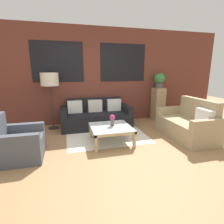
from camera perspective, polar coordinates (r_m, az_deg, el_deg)
The scene contains 11 objects.
ground_plane at distance 3.33m, azimuth 0.54°, elevation -14.69°, with size 16.00×16.00×0.00m, color #9E754C.
wall_back_brick at distance 5.34m, azimuth -6.52°, elevation 11.56°, with size 8.40×0.09×2.80m.
rug at distance 4.47m, azimuth -2.14°, elevation -7.13°, with size 1.93×1.71×0.00m.
couch_dark at distance 5.02m, azimuth -5.24°, elevation -1.48°, with size 1.93×0.88×0.78m.
settee_vintage at distance 4.55m, azimuth 23.57°, elevation -3.83°, with size 0.80×1.46×0.92m.
armchair_corner at distance 3.63m, azimuth -28.50°, elevation -9.18°, with size 0.80×0.80×0.84m.
coffee_table at distance 3.87m, azimuth -0.39°, elevation -5.51°, with size 0.88×0.88×0.37m.
floor_lamp at distance 4.92m, azimuth -19.69°, elevation 9.61°, with size 0.46×0.46×1.52m.
drawer_cabinet at distance 5.87m, azimuth 14.76°, elevation 2.59°, with size 0.33×0.39×1.03m.
potted_plant at distance 5.78m, azimuth 15.22°, elevation 10.12°, with size 0.34×0.34×0.46m.
flower_vase at distance 3.85m, azimuth 0.11°, elevation -2.40°, with size 0.12×0.12×0.25m.
Camera 1 is at (-0.78, -2.84, 1.57)m, focal length 28.00 mm.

